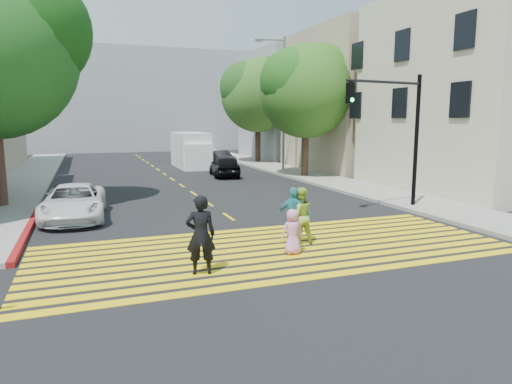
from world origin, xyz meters
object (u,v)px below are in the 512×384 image
pedestrian_man (201,235)px  silver_car (185,153)px  dark_car_near (224,166)px  dark_car_parked (221,158)px  traffic_signal (399,123)px  pedestrian_woman (300,216)px  pedestrian_child (292,232)px  pedestrian_extra (294,216)px  white_sedan (74,202)px  tree_right_far (259,91)px  tree_right_near (307,86)px  white_van (191,151)px

pedestrian_man → silver_car: (5.86, 29.95, -0.22)m
dark_car_near → dark_car_parked: bearing=-96.7°
dark_car_parked → traffic_signal: 20.44m
pedestrian_woman → pedestrian_child: pedestrian_woman is taller
pedestrian_extra → white_sedan: pedestrian_extra is taller
dark_car_parked → traffic_signal: traffic_signal is taller
white_sedan → dark_car_parked: (10.69, 17.47, -0.03)m
tree_right_far → pedestrian_woman: (-8.09, -24.72, -5.21)m
pedestrian_man → pedestrian_child: pedestrian_man is taller
white_sedan → traffic_signal: bearing=-9.1°
pedestrian_extra → dark_car_near: 16.85m
tree_right_near → pedestrian_woman: bearing=-117.2°
silver_car → pedestrian_child: bearing=92.9°
silver_car → tree_right_near: bearing=118.5°
pedestrian_man → pedestrian_child: 2.85m
pedestrian_man → traffic_signal: traffic_signal is taller
pedestrian_woman → silver_car: bearing=-90.5°
tree_right_near → white_van: (-5.56, 8.63, -4.46)m
white_sedan → pedestrian_woman: bearing=-39.8°
pedestrian_man → white_van: size_ratio=0.34×
tree_right_near → pedestrian_man: tree_right_near is taller
dark_car_near → white_sedan: bearing=57.5°
pedestrian_extra → dark_car_near: bearing=-72.6°
tree_right_near → tree_right_far: bearing=86.2°
dark_car_parked → white_sedan: bearing=-127.3°
tree_right_far → pedestrian_child: tree_right_far is taller
dark_car_near → pedestrian_child: bearing=87.0°
pedestrian_child → pedestrian_woman: bearing=-127.4°
pedestrian_child → dark_car_near: dark_car_near is taller
dark_car_parked → pedestrian_man: bearing=-113.0°
traffic_signal → white_sedan: bearing=161.1°
tree_right_near → white_sedan: bearing=-148.5°
tree_right_far → pedestrian_extra: tree_right_far is taller
pedestrian_man → dark_car_near: (6.01, 18.25, -0.27)m
white_van → pedestrian_child: bearing=-95.5°
tree_right_far → dark_car_near: 11.17m
white_van → traffic_signal: size_ratio=1.05×
tree_right_far → silver_car: tree_right_far is taller
tree_right_near → white_van: 11.19m
pedestrian_child → traffic_signal: 8.27m
tree_right_near → pedestrian_child: bearing=-117.8°
white_sedan → silver_car: silver_car is taller
silver_car → white_van: bearing=92.2°
dark_car_parked → tree_right_far: bearing=13.3°
pedestrian_man → white_sedan: size_ratio=0.41×
pedestrian_child → dark_car_parked: (5.00, 24.33, -0.01)m
pedestrian_extra → pedestrian_child: bearing=89.6°
traffic_signal → dark_car_parked: bearing=88.0°
pedestrian_man → traffic_signal: (9.28, 4.89, 2.57)m
tree_right_far → pedestrian_man: 29.21m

